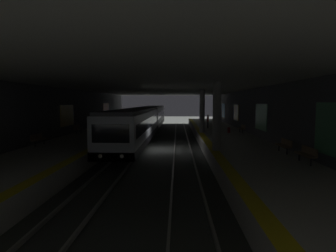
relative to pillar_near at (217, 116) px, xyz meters
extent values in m
plane|color=#383A38|center=(6.25, 4.35, -3.33)|extent=(120.00, 120.00, 0.00)
cube|color=gray|center=(6.25, 1.43, -3.25)|extent=(60.00, 0.09, 0.16)
cube|color=gray|center=(6.25, 2.87, -3.25)|extent=(60.00, 0.09, 0.16)
cube|color=gray|center=(6.25, 5.83, -3.25)|extent=(60.00, 0.09, 0.16)
cube|color=gray|center=(6.25, 7.27, -3.25)|extent=(60.00, 0.09, 0.16)
cube|color=beige|center=(6.25, -2.20, -2.80)|extent=(60.00, 5.30, 1.05)
cube|color=yellow|center=(6.25, 0.15, -2.27)|extent=(60.00, 0.60, 0.01)
cube|color=beige|center=(6.25, 10.90, -2.80)|extent=(60.00, 5.30, 1.05)
cube|color=yellow|center=(6.25, 8.55, -2.27)|extent=(60.00, 0.60, 0.01)
cube|color=#56565B|center=(6.25, -5.10, -0.53)|extent=(60.00, 0.50, 5.60)
cube|color=#4CA566|center=(-4.80, -4.82, -0.38)|extent=(2.79, 0.06, 2.60)
cube|color=#4CA566|center=(6.57, -4.82, -0.38)|extent=(3.28, 0.06, 2.31)
cube|color=gold|center=(17.28, -4.82, -0.38)|extent=(2.72, 0.06, 1.97)
cube|color=#338CCC|center=(27.26, -4.82, -0.38)|extent=(2.76, 0.06, 2.23)
cube|color=#56565B|center=(6.25, 13.80, -0.53)|extent=(60.00, 0.50, 5.60)
cube|color=gold|center=(8.77, 13.52, -0.38)|extent=(3.27, 0.06, 2.07)
cube|color=orange|center=(24.01, 13.52, -0.38)|extent=(3.33, 0.06, 2.36)
cube|color=beige|center=(6.25, 4.35, 2.47)|extent=(60.00, 19.40, 0.40)
cylinder|color=gray|center=(0.00, 0.00, 0.00)|extent=(0.56, 0.56, 4.55)
cylinder|color=gray|center=(11.20, 0.00, 0.00)|extent=(0.56, 0.56, 4.55)
cube|color=#B7BCC6|center=(6.89, 6.55, -1.27)|extent=(18.46, 2.80, 2.70)
cube|color=black|center=(6.89, 6.55, -2.33)|extent=(18.46, 2.82, 0.56)
cube|color=black|center=(6.89, 6.55, -0.92)|extent=(16.98, 2.83, 0.90)
cube|color=#47474C|center=(6.89, 6.55, 0.21)|extent=(18.09, 2.58, 0.24)
cube|color=black|center=(1.82, 6.55, -2.79)|extent=(2.20, 1.64, 0.76)
cube|color=black|center=(11.97, 6.55, -2.79)|extent=(2.20, 1.64, 0.76)
cube|color=black|center=(-2.36, 6.55, -0.92)|extent=(0.04, 2.24, 1.10)
cylinder|color=silver|center=(-2.36, 5.90, -2.27)|extent=(0.04, 0.24, 0.24)
cylinder|color=silver|center=(-2.36, 7.20, -2.27)|extent=(0.04, 0.24, 0.24)
cube|color=#B7BCC6|center=(25.95, 6.55, -1.27)|extent=(18.46, 2.80, 2.70)
cube|color=black|center=(25.95, 6.55, -2.33)|extent=(18.46, 2.82, 0.56)
cube|color=black|center=(25.95, 6.55, -0.92)|extent=(16.98, 2.83, 0.90)
cube|color=#47474C|center=(25.95, 6.55, 0.21)|extent=(18.09, 2.58, 0.24)
cube|color=black|center=(20.88, 6.55, -2.79)|extent=(2.20, 1.64, 0.76)
cube|color=black|center=(31.03, 6.55, -2.79)|extent=(2.20, 1.64, 0.76)
cylinder|color=#262628|center=(-4.54, -4.10, -2.07)|extent=(0.08, 0.08, 0.42)
cylinder|color=#262628|center=(-3.18, -4.10, -2.07)|extent=(0.08, 0.08, 0.42)
cube|color=olive|center=(-3.86, -4.10, -1.82)|extent=(1.70, 0.44, 0.08)
cube|color=olive|center=(-3.86, -4.32, -1.62)|extent=(1.70, 0.06, 0.40)
cylinder|color=#262628|center=(-1.44, -4.10, -2.07)|extent=(0.08, 0.08, 0.42)
cylinder|color=#262628|center=(-0.08, -4.10, -2.07)|extent=(0.08, 0.08, 0.42)
cube|color=olive|center=(-0.76, -4.10, -1.82)|extent=(1.70, 0.44, 0.08)
cube|color=olive|center=(-0.76, -4.32, -1.62)|extent=(1.70, 0.06, 0.40)
cylinder|color=#262628|center=(10.38, -4.10, -2.07)|extent=(0.08, 0.08, 0.42)
cylinder|color=#262628|center=(11.74, -4.10, -2.07)|extent=(0.08, 0.08, 0.42)
cube|color=olive|center=(11.06, -4.10, -1.82)|extent=(1.70, 0.44, 0.08)
cube|color=olive|center=(11.06, -4.32, -1.62)|extent=(1.70, 0.06, 0.40)
cylinder|color=#262628|center=(0.91, 12.80, -2.07)|extent=(0.08, 0.08, 0.42)
cylinder|color=#262628|center=(2.27, 12.80, -2.07)|extent=(0.08, 0.08, 0.42)
cube|color=olive|center=(1.59, 12.80, -1.82)|extent=(1.70, 0.44, 0.08)
cube|color=olive|center=(1.59, 13.02, -1.62)|extent=(1.70, 0.06, 0.40)
cylinder|color=#262628|center=(9.15, 12.80, -2.07)|extent=(0.08, 0.08, 0.42)
cylinder|color=#262628|center=(10.51, 12.80, -2.07)|extent=(0.08, 0.08, 0.42)
cube|color=olive|center=(9.83, 12.80, -1.82)|extent=(1.70, 0.44, 0.08)
cube|color=olive|center=(9.83, 13.02, -1.62)|extent=(1.70, 0.06, 0.40)
cylinder|color=#262628|center=(16.59, 12.80, -2.07)|extent=(0.08, 0.08, 0.42)
cylinder|color=#262628|center=(17.95, 12.80, -2.07)|extent=(0.08, 0.08, 0.42)
cube|color=olive|center=(17.27, 12.80, -1.82)|extent=(1.70, 0.44, 0.08)
cube|color=olive|center=(17.27, 13.02, -1.62)|extent=(1.70, 0.06, 0.40)
cylinder|color=#2A2A2A|center=(20.71, 11.28, -1.84)|extent=(0.16, 0.16, 0.87)
cylinder|color=#2A2A2A|center=(20.91, 11.28, -1.84)|extent=(0.16, 0.16, 0.87)
cube|color=maroon|center=(20.81, 11.28, -1.10)|extent=(0.36, 0.22, 0.61)
cylinder|color=maroon|center=(20.56, 11.28, -1.15)|extent=(0.10, 0.10, 0.58)
cylinder|color=maroon|center=(21.06, 11.28, -1.15)|extent=(0.10, 0.10, 0.58)
sphere|color=tan|center=(20.81, 11.28, -0.67)|extent=(0.24, 0.24, 0.24)
cylinder|color=black|center=(16.24, -1.17, -1.85)|extent=(0.16, 0.16, 0.84)
cylinder|color=black|center=(16.44, -1.17, -1.85)|extent=(0.16, 0.16, 0.84)
cube|color=maroon|center=(16.34, -1.17, -1.14)|extent=(0.36, 0.22, 0.60)
cylinder|color=maroon|center=(16.09, -1.17, -1.19)|extent=(0.10, 0.10, 0.57)
cylinder|color=maroon|center=(16.59, -1.17, -1.19)|extent=(0.10, 0.10, 0.57)
sphere|color=tan|center=(16.34, -1.17, -0.72)|extent=(0.23, 0.23, 0.23)
cube|color=maroon|center=(11.01, -2.80, -1.99)|extent=(0.32, 0.25, 0.57)
cylinder|color=#333333|center=(11.01, -2.80, -1.56)|extent=(0.02, 0.02, 0.30)
cube|color=#1E512D|center=(11.68, 11.05, -2.08)|extent=(0.30, 0.20, 0.40)
camera|label=1|loc=(-18.74, 2.61, 0.93)|focal=30.17mm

